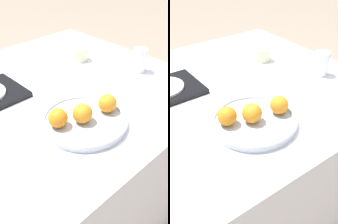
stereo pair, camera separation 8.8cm
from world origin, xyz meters
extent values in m
plane|color=gray|center=(0.00, 0.00, 0.00)|extent=(12.00, 12.00, 0.00)
cube|color=white|center=(0.00, 0.00, 0.38)|extent=(1.32, 1.07, 0.75)
cylinder|color=#B2BCC6|center=(0.01, -0.27, 0.76)|extent=(0.29, 0.29, 0.02)
torus|color=#B2BCC6|center=(0.01, -0.27, 0.77)|extent=(0.30, 0.30, 0.02)
sphere|color=orange|center=(-0.07, -0.24, 0.81)|extent=(0.06, 0.06, 0.06)
sphere|color=orange|center=(0.00, -0.28, 0.81)|extent=(0.07, 0.07, 0.07)
sphere|color=orange|center=(0.11, -0.29, 0.81)|extent=(0.07, 0.07, 0.07)
cylinder|color=silver|center=(0.48, -0.15, 0.81)|extent=(0.07, 0.07, 0.11)
cylinder|color=beige|center=(0.36, 0.13, 0.79)|extent=(0.09, 0.09, 0.06)
cube|color=white|center=(0.47, 0.29, 0.76)|extent=(0.14, 0.10, 0.01)
camera|label=1|loc=(-0.48, -0.79, 1.31)|focal=42.00mm
camera|label=2|loc=(-0.42, -0.85, 1.31)|focal=42.00mm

